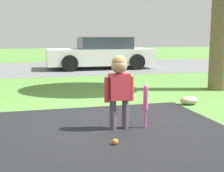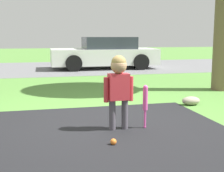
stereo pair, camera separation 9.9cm
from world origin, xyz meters
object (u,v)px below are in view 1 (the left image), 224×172
(sports_ball, at_px, (115,142))
(parked_car, at_px, (101,54))
(baseball_bat, at_px, (146,100))
(child, at_px, (119,82))

(sports_ball, xyz_separation_m, parked_car, (1.82, 8.96, 0.57))
(parked_car, bearing_deg, baseball_bat, 82.38)
(child, bearing_deg, sports_ball, -112.80)
(child, xyz_separation_m, sports_ball, (-0.22, -0.61, -0.65))
(sports_ball, distance_m, parked_car, 9.16)
(child, height_order, sports_ball, child)
(child, distance_m, baseball_bat, 0.48)
(baseball_bat, relative_size, parked_car, 0.15)
(sports_ball, bearing_deg, baseball_bat, 43.50)
(baseball_bat, relative_size, sports_ball, 8.06)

